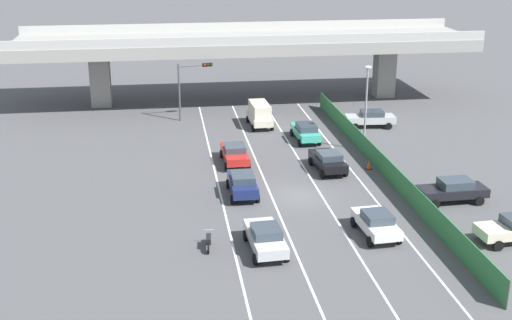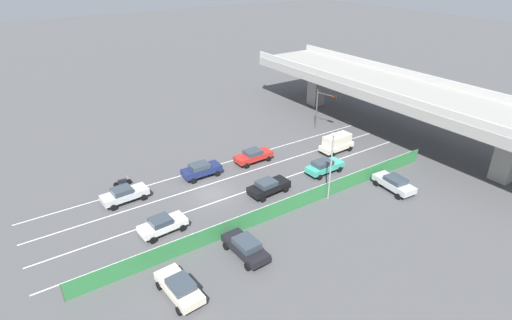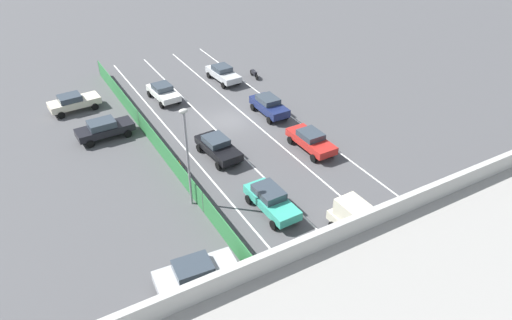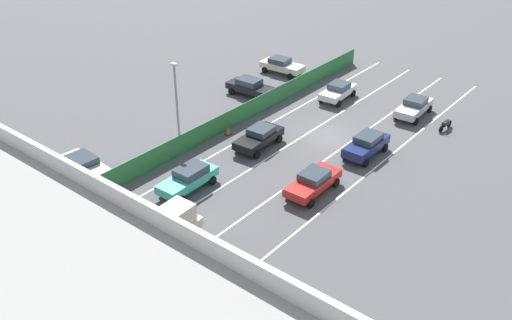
{
  "view_description": "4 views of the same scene",
  "coord_description": "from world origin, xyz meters",
  "views": [
    {
      "loc": [
        -8.92,
        -42.89,
        17.75
      ],
      "look_at": [
        -2.21,
        4.77,
        1.17
      ],
      "focal_mm": 47.29,
      "sensor_mm": 36.0,
      "label": 1
    },
    {
      "loc": [
        33.04,
        -16.85,
        22.33
      ],
      "look_at": [
        0.04,
        5.54,
        2.31
      ],
      "focal_mm": 28.85,
      "sensor_mm": 36.0,
      "label": 2
    },
    {
      "loc": [
        16.62,
        33.86,
        20.45
      ],
      "look_at": [
        1.7,
        7.84,
        0.8
      ],
      "focal_mm": 33.55,
      "sensor_mm": 36.0,
      "label": 3
    },
    {
      "loc": [
        -20.91,
        35.13,
        21.17
      ],
      "look_at": [
        -0.08,
        9.49,
        2.15
      ],
      "focal_mm": 39.62,
      "sensor_mm": 36.0,
      "label": 4
    }
  ],
  "objects": [
    {
      "name": "traffic_light",
      "position": [
        -6.27,
        21.08,
        3.96
      ],
      "size": [
        3.39,
        0.89,
        5.61
      ],
      "color": "#47474C",
      "rests_on": "ground"
    },
    {
      "name": "car_hatchback_white",
      "position": [
        3.53,
        -6.89,
        0.86
      ],
      "size": [
        2.24,
        4.32,
        1.55
      ],
      "color": "silver",
      "rests_on": "ground"
    },
    {
      "name": "car_sedan_navy",
      "position": [
        -3.73,
        0.73,
        0.93
      ],
      "size": [
        1.98,
        4.37,
        1.65
      ],
      "color": "navy",
      "rests_on": "ground"
    },
    {
      "name": "parked_wagon_silver",
      "position": [
        10.27,
        16.11,
        0.89
      ],
      "size": [
        4.71,
        2.36,
        1.59
      ],
      "color": "#B2B5B7",
      "rests_on": "ground"
    },
    {
      "name": "ground_plane",
      "position": [
        0.0,
        0.0,
        0.0
      ],
      "size": [
        300.0,
        300.0,
        0.0
      ],
      "primitive_type": "plane",
      "color": "#4C4C4F"
    },
    {
      "name": "car_van_cream",
      "position": [
        -0.02,
        17.78,
        1.27
      ],
      "size": [
        2.14,
        4.55,
        2.26
      ],
      "color": "beige",
      "rests_on": "ground"
    },
    {
      "name": "parked_sedan_dark",
      "position": [
        10.34,
        -2.48,
        0.91
      ],
      "size": [
        4.72,
        2.16,
        1.63
      ],
      "color": "black",
      "rests_on": "ground"
    },
    {
      "name": "lane_line_left_edge",
      "position": [
        -5.26,
        3.94,
        0.0
      ],
      "size": [
        0.14,
        43.89,
        0.01
      ],
      "primitive_type": "cube",
      "color": "silver",
      "rests_on": "ground"
    },
    {
      "name": "motorcycle",
      "position": [
        -6.7,
        -7.2,
        0.46
      ],
      "size": [
        0.6,
        1.95,
        0.93
      ],
      "color": "black",
      "rests_on": "ground"
    },
    {
      "name": "street_lamp",
      "position": [
        7.6,
        9.29,
        4.38
      ],
      "size": [
        0.6,
        0.36,
        7.24
      ],
      "color": "gray",
      "rests_on": "ground"
    },
    {
      "name": "car_sedan_red",
      "position": [
        -3.52,
        7.57,
        0.87
      ],
      "size": [
        2.09,
        4.71,
        1.56
      ],
      "color": "red",
      "rests_on": "ground"
    },
    {
      "name": "green_fence",
      "position": [
        7.3,
        3.94,
        0.81
      ],
      "size": [
        0.1,
        39.99,
        1.62
      ],
      "color": "#2D753D",
      "rests_on": "ground"
    },
    {
      "name": "car_sedan_silver",
      "position": [
        -3.45,
        -8.03,
        0.88
      ],
      "size": [
        2.21,
        4.65,
        1.6
      ],
      "color": "#B7BABC",
      "rests_on": "ground"
    },
    {
      "name": "traffic_cone",
      "position": [
        6.67,
        4.78,
        0.34
      ],
      "size": [
        0.47,
        0.47,
        0.73
      ],
      "color": "orange",
      "rests_on": "ground"
    },
    {
      "name": "lane_line_mid_right",
      "position": [
        1.75,
        3.94,
        0.0
      ],
      "size": [
        0.14,
        43.89,
        0.01
      ],
      "primitive_type": "cube",
      "color": "silver",
      "rests_on": "ground"
    },
    {
      "name": "car_sedan_black",
      "position": [
        3.4,
        4.81,
        0.88
      ],
      "size": [
        2.31,
        4.64,
        1.58
      ],
      "color": "black",
      "rests_on": "ground"
    },
    {
      "name": "lane_line_right_edge",
      "position": [
        5.26,
        3.94,
        0.0
      ],
      "size": [
        0.14,
        43.89,
        0.01
      ],
      "primitive_type": "cube",
      "color": "silver",
      "rests_on": "ground"
    },
    {
      "name": "car_taxi_teal",
      "position": [
        3.31,
        12.64,
        0.91
      ],
      "size": [
        2.07,
        4.61,
        1.62
      ],
      "color": "teal",
      "rests_on": "ground"
    },
    {
      "name": "parked_sedan_cream",
      "position": [
        11.47,
        -8.88,
        0.89
      ],
      "size": [
        4.62,
        2.28,
        1.6
      ],
      "color": "beige",
      "rests_on": "ground"
    },
    {
      "name": "lane_line_mid_left",
      "position": [
        -1.75,
        3.94,
        0.0
      ],
      "size": [
        0.14,
        43.89,
        0.01
      ],
      "primitive_type": "cube",
      "color": "silver",
      "rests_on": "ground"
    }
  ]
}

